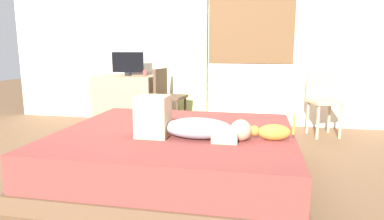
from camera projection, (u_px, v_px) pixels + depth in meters
ground_plane at (168, 174)px, 3.12m from camera, size 16.00×16.00×0.00m
back_wall_with_window at (207, 27)px, 5.04m from camera, size 6.40×0.14×2.90m
bed at (177, 154)px, 3.03m from camera, size 2.10×1.91×0.43m
person_lying at (187, 124)px, 2.71m from camera, size 0.94×0.28×0.34m
cat at (272, 132)px, 2.66m from camera, size 0.36×0.14×0.21m
desk at (126, 100)px, 5.08m from camera, size 0.90×0.56×0.74m
tv_monitor at (128, 63)px, 4.97m from camera, size 0.48×0.10×0.35m
cup at (145, 73)px, 4.91m from camera, size 0.07×0.07×0.08m
chair_by_desk at (167, 93)px, 4.81m from camera, size 0.44×0.44×0.86m
chair_spare at (323, 97)px, 4.43m from camera, size 0.47×0.47×0.86m
curtain_left at (193, 47)px, 5.02m from camera, size 0.44×0.06×2.31m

